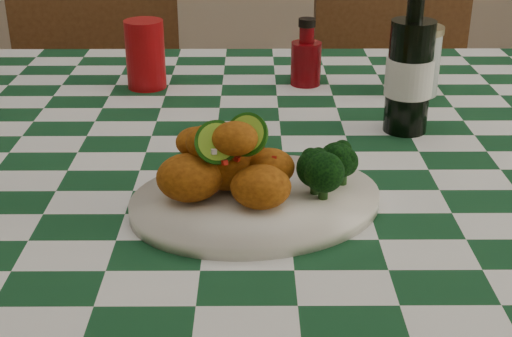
{
  "coord_description": "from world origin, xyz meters",
  "views": [
    {
      "loc": [
        -0.05,
        -1.05,
        1.21
      ],
      "look_at": [
        -0.04,
        -0.24,
        0.84
      ],
      "focal_mm": 50.0,
      "sensor_mm": 36.0,
      "label": 1
    }
  ],
  "objects_px": {
    "wooden_chair_left": "(102,124)",
    "wooden_chair_right": "(400,147)",
    "dining_table": "(278,336)",
    "ketchup_bottle": "(306,52)",
    "red_tumbler": "(145,54)",
    "beer_bottle": "(411,55)",
    "plate": "(256,201)",
    "fried_chicken_pile": "(236,159)",
    "mason_jar": "(416,60)"
  },
  "relations": [
    {
      "from": "ketchup_bottle",
      "to": "beer_bottle",
      "type": "bearing_deg",
      "value": -59.21
    },
    {
      "from": "wooden_chair_right",
      "to": "ketchup_bottle",
      "type": "bearing_deg",
      "value": -127.1
    },
    {
      "from": "dining_table",
      "to": "fried_chicken_pile",
      "type": "height_order",
      "value": "fried_chicken_pile"
    },
    {
      "from": "plate",
      "to": "fried_chicken_pile",
      "type": "distance_m",
      "value": 0.06
    },
    {
      "from": "ketchup_bottle",
      "to": "dining_table",
      "type": "bearing_deg",
      "value": -102.15
    },
    {
      "from": "ketchup_bottle",
      "to": "wooden_chair_left",
      "type": "relative_size",
      "value": 0.12
    },
    {
      "from": "red_tumbler",
      "to": "wooden_chair_right",
      "type": "relative_size",
      "value": 0.14
    },
    {
      "from": "dining_table",
      "to": "mason_jar",
      "type": "height_order",
      "value": "mason_jar"
    },
    {
      "from": "plate",
      "to": "ketchup_bottle",
      "type": "xyz_separation_m",
      "value": [
        0.1,
        0.51,
        0.05
      ]
    },
    {
      "from": "plate",
      "to": "red_tumbler",
      "type": "height_order",
      "value": "red_tumbler"
    },
    {
      "from": "fried_chicken_pile",
      "to": "red_tumbler",
      "type": "height_order",
      "value": "red_tumbler"
    },
    {
      "from": "ketchup_bottle",
      "to": "wooden_chair_right",
      "type": "relative_size",
      "value": 0.14
    },
    {
      "from": "ketchup_bottle",
      "to": "wooden_chair_left",
      "type": "height_order",
      "value": "wooden_chair_left"
    },
    {
      "from": "plate",
      "to": "wooden_chair_right",
      "type": "distance_m",
      "value": 1.07
    },
    {
      "from": "mason_jar",
      "to": "beer_bottle",
      "type": "xyz_separation_m",
      "value": [
        -0.05,
        -0.19,
        0.06
      ]
    },
    {
      "from": "ketchup_bottle",
      "to": "beer_bottle",
      "type": "height_order",
      "value": "beer_bottle"
    },
    {
      "from": "dining_table",
      "to": "red_tumbler",
      "type": "relative_size",
      "value": 13.06
    },
    {
      "from": "mason_jar",
      "to": "wooden_chair_left",
      "type": "relative_size",
      "value": 0.12
    },
    {
      "from": "beer_bottle",
      "to": "wooden_chair_right",
      "type": "height_order",
      "value": "beer_bottle"
    },
    {
      "from": "fried_chicken_pile",
      "to": "wooden_chair_left",
      "type": "relative_size",
      "value": 0.15
    },
    {
      "from": "ketchup_bottle",
      "to": "mason_jar",
      "type": "bearing_deg",
      "value": -15.48
    },
    {
      "from": "fried_chicken_pile",
      "to": "ketchup_bottle",
      "type": "height_order",
      "value": "ketchup_bottle"
    },
    {
      "from": "wooden_chair_left",
      "to": "wooden_chair_right",
      "type": "relative_size",
      "value": 1.1
    },
    {
      "from": "plate",
      "to": "ketchup_bottle",
      "type": "relative_size",
      "value": 2.53
    },
    {
      "from": "dining_table",
      "to": "plate",
      "type": "xyz_separation_m",
      "value": [
        -0.04,
        -0.24,
        0.4
      ]
    },
    {
      "from": "fried_chicken_pile",
      "to": "wooden_chair_left",
      "type": "height_order",
      "value": "wooden_chair_left"
    },
    {
      "from": "dining_table",
      "to": "mason_jar",
      "type": "bearing_deg",
      "value": 39.58
    },
    {
      "from": "beer_bottle",
      "to": "wooden_chair_left",
      "type": "xyz_separation_m",
      "value": [
        -0.65,
        0.74,
        -0.4
      ]
    },
    {
      "from": "fried_chicken_pile",
      "to": "wooden_chair_right",
      "type": "xyz_separation_m",
      "value": [
        0.42,
        0.94,
        -0.39
      ]
    },
    {
      "from": "beer_bottle",
      "to": "wooden_chair_left",
      "type": "bearing_deg",
      "value": 131.55
    },
    {
      "from": "plate",
      "to": "beer_bottle",
      "type": "xyz_separation_m",
      "value": [
        0.24,
        0.27,
        0.11
      ]
    },
    {
      "from": "plate",
      "to": "mason_jar",
      "type": "xyz_separation_m",
      "value": [
        0.29,
        0.45,
        0.05
      ]
    },
    {
      "from": "red_tumbler",
      "to": "fried_chicken_pile",
      "type": "bearing_deg",
      "value": -70.07
    },
    {
      "from": "plate",
      "to": "wooden_chair_left",
      "type": "distance_m",
      "value": 1.12
    },
    {
      "from": "fried_chicken_pile",
      "to": "red_tumbler",
      "type": "xyz_separation_m",
      "value": [
        -0.18,
        0.49,
        -0.0
      ]
    },
    {
      "from": "dining_table",
      "to": "wooden_chair_left",
      "type": "xyz_separation_m",
      "value": [
        -0.45,
        0.76,
        0.12
      ]
    },
    {
      "from": "dining_table",
      "to": "beer_bottle",
      "type": "distance_m",
      "value": 0.55
    },
    {
      "from": "red_tumbler",
      "to": "wooden_chair_right",
      "type": "bearing_deg",
      "value": 37.39
    },
    {
      "from": "beer_bottle",
      "to": "plate",
      "type": "bearing_deg",
      "value": -132.08
    },
    {
      "from": "wooden_chair_right",
      "to": "red_tumbler",
      "type": "bearing_deg",
      "value": -145.94
    },
    {
      "from": "dining_table",
      "to": "wooden_chair_right",
      "type": "relative_size",
      "value": 1.78
    },
    {
      "from": "ketchup_bottle",
      "to": "plate",
      "type": "bearing_deg",
      "value": -100.88
    },
    {
      "from": "plate",
      "to": "wooden_chair_right",
      "type": "height_order",
      "value": "wooden_chair_right"
    },
    {
      "from": "plate",
      "to": "ketchup_bottle",
      "type": "bearing_deg",
      "value": 79.12
    },
    {
      "from": "dining_table",
      "to": "beer_bottle",
      "type": "bearing_deg",
      "value": 6.44
    },
    {
      "from": "fried_chicken_pile",
      "to": "ketchup_bottle",
      "type": "xyz_separation_m",
      "value": [
        0.12,
        0.51,
        -0.0
      ]
    },
    {
      "from": "fried_chicken_pile",
      "to": "wooden_chair_left",
      "type": "distance_m",
      "value": 1.13
    },
    {
      "from": "dining_table",
      "to": "fried_chicken_pile",
      "type": "xyz_separation_m",
      "value": [
        -0.07,
        -0.24,
        0.46
      ]
    },
    {
      "from": "dining_table",
      "to": "mason_jar",
      "type": "xyz_separation_m",
      "value": [
        0.25,
        0.21,
        0.46
      ]
    },
    {
      "from": "plate",
      "to": "mason_jar",
      "type": "bearing_deg",
      "value": 57.06
    }
  ]
}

